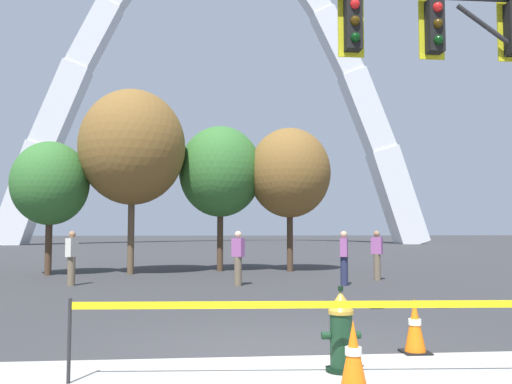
% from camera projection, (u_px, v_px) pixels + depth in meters
% --- Properties ---
extents(ground_plane, '(240.00, 240.00, 0.00)m').
position_uv_depth(ground_plane, '(274.00, 354.00, 7.15)').
color(ground_plane, '#333335').
extents(fire_hydrant, '(0.46, 0.48, 0.99)m').
position_uv_depth(fire_hydrant, '(341.00, 331.00, 6.26)').
color(fire_hydrant, black).
rests_on(fire_hydrant, ground).
extents(caution_tape_barrier, '(6.54, 0.41, 0.91)m').
position_uv_depth(caution_tape_barrier, '(370.00, 321.00, 5.87)').
color(caution_tape_barrier, '#232326').
rests_on(caution_tape_barrier, ground).
extents(traffic_cone_by_hydrant, '(0.36, 0.36, 0.73)m').
position_uv_depth(traffic_cone_by_hydrant, '(415.00, 326.00, 7.18)').
color(traffic_cone_by_hydrant, black).
rests_on(traffic_cone_by_hydrant, ground).
extents(traffic_cone_mid_sidewalk, '(0.36, 0.36, 0.73)m').
position_uv_depth(traffic_cone_mid_sidewalk, '(353.00, 357.00, 5.47)').
color(traffic_cone_mid_sidewalk, black).
rests_on(traffic_cone_mid_sidewalk, ground).
extents(traffic_signal_gantry, '(6.42, 0.44, 6.00)m').
position_uv_depth(traffic_signal_gantry, '(496.00, 74.00, 9.04)').
color(traffic_signal_gantry, '#232326').
rests_on(traffic_signal_gantry, ground).
extents(monument_arch, '(45.34, 3.00, 36.84)m').
position_uv_depth(monument_arch, '(218.00, 94.00, 57.57)').
color(monument_arch, silver).
rests_on(monument_arch, ground).
extents(tree_far_left, '(2.75, 2.75, 4.81)m').
position_uv_depth(tree_far_left, '(50.00, 183.00, 19.36)').
color(tree_far_left, '#473323').
rests_on(tree_far_left, ground).
extents(tree_left_mid, '(3.90, 3.90, 6.82)m').
position_uv_depth(tree_left_mid, '(132.00, 147.00, 19.88)').
color(tree_left_mid, brown).
rests_on(tree_left_mid, ground).
extents(tree_center_left, '(3.27, 3.27, 5.72)m').
position_uv_depth(tree_center_left, '(220.00, 172.00, 21.26)').
color(tree_center_left, '#473323').
rests_on(tree_center_left, ground).
extents(tree_center_right, '(3.22, 3.22, 5.63)m').
position_uv_depth(tree_center_right, '(290.00, 173.00, 21.15)').
color(tree_center_right, '#473323').
rests_on(tree_center_right, ground).
extents(pedestrian_walking_left, '(0.33, 0.39, 1.59)m').
position_uv_depth(pedestrian_walking_left, '(72.00, 258.00, 15.67)').
color(pedestrian_walking_left, brown).
rests_on(pedestrian_walking_left, ground).
extents(pedestrian_standing_center, '(0.39, 0.37, 1.59)m').
position_uv_depth(pedestrian_standing_center, '(238.00, 257.00, 15.69)').
color(pedestrian_standing_center, brown).
rests_on(pedestrian_standing_center, ground).
extents(pedestrian_walking_right, '(0.39, 0.35, 1.59)m').
position_uv_depth(pedestrian_walking_right, '(377.00, 255.00, 17.31)').
color(pedestrian_walking_right, brown).
rests_on(pedestrian_walking_right, ground).
extents(pedestrian_near_trees, '(0.30, 0.39, 1.59)m').
position_uv_depth(pedestrian_near_trees, '(344.00, 257.00, 15.70)').
color(pedestrian_near_trees, '#232847').
rests_on(pedestrian_near_trees, ground).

